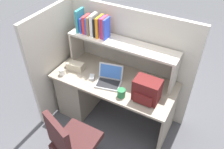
{
  "coord_description": "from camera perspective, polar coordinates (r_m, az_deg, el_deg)",
  "views": [
    {
      "loc": [
        1.07,
        -2.0,
        2.67
      ],
      "look_at": [
        0.0,
        -0.05,
        0.85
      ],
      "focal_mm": 37.36,
      "sensor_mm": 36.0,
      "label": 1
    }
  ],
  "objects": [
    {
      "name": "ground_plane",
      "position": [
        3.51,
        0.4,
        -10.34
      ],
      "size": [
        8.0,
        8.0,
        0.0
      ],
      "primitive_type": "plane",
      "color": "#4C4C51"
    },
    {
      "name": "backpack",
      "position": [
        2.67,
        8.5,
        -3.87
      ],
      "size": [
        0.3,
        0.22,
        0.28
      ],
      "color": "#591919",
      "rests_on": "desk"
    },
    {
      "name": "paper_cup",
      "position": [
        3.11,
        -12.18,
        0.63
      ],
      "size": [
        0.08,
        0.08,
        0.08
      ],
      "primitive_type": "cylinder",
      "color": "white",
      "rests_on": "desk"
    },
    {
      "name": "overhead_hutch",
      "position": [
        2.92,
        2.38,
        6.25
      ],
      "size": [
        1.44,
        0.28,
        0.45
      ],
      "color": "#B3A99C",
      "rests_on": "desk"
    },
    {
      "name": "laptop",
      "position": [
        2.92,
        -0.68,
        -1.15
      ],
      "size": [
        0.36,
        0.32,
        0.22
      ],
      "color": "#B7BABF",
      "rests_on": "desk"
    },
    {
      "name": "cubicle_partition_rear",
      "position": [
        3.23,
        3.68,
        3.21
      ],
      "size": [
        1.84,
        0.05,
        1.55
      ],
      "primitive_type": "cube",
      "color": "#BCB5A8",
      "rests_on": "ground_plane"
    },
    {
      "name": "cubicle_partition_left",
      "position": [
        3.33,
        -12.93,
        3.46
      ],
      "size": [
        0.05,
        1.06,
        1.55
      ],
      "primitive_type": "cube",
      "color": "#BCB5A8",
      "rests_on": "ground_plane"
    },
    {
      "name": "computer_mouse",
      "position": [
        3.01,
        -4.92,
        -0.66
      ],
      "size": [
        0.1,
        0.12,
        0.03
      ],
      "primitive_type": "cube",
      "rotation": [
        0.0,
        0.0,
        0.47
      ],
      "color": "silver",
      "rests_on": "desk"
    },
    {
      "name": "desk",
      "position": [
        3.36,
        -5.42,
        -3.38
      ],
      "size": [
        1.6,
        0.7,
        0.73
      ],
      "color": "gray",
      "rests_on": "ground_plane"
    },
    {
      "name": "tissue_box",
      "position": [
        3.17,
        -8.92,
        2.01
      ],
      "size": [
        0.23,
        0.15,
        0.1
      ],
      "primitive_type": "cube",
      "rotation": [
        0.0,
        0.0,
        0.12
      ],
      "color": "#BFB299",
      "rests_on": "desk"
    },
    {
      "name": "snack_canister",
      "position": [
        2.74,
        2.3,
        -4.54
      ],
      "size": [
        0.1,
        0.1,
        0.1
      ],
      "primitive_type": "cylinder",
      "color": "#26723F",
      "rests_on": "desk"
    },
    {
      "name": "office_chair",
      "position": [
        2.77,
        -9.41,
        -17.02
      ],
      "size": [
        0.53,
        0.54,
        0.93
      ],
      "rotation": [
        0.0,
        0.0,
        2.79
      ],
      "color": "black",
      "rests_on": "ground_plane"
    },
    {
      "name": "reference_books_on_shelf",
      "position": [
        2.98,
        -4.63,
        11.98
      ],
      "size": [
        0.42,
        0.18,
        0.3
      ],
      "color": "teal",
      "rests_on": "overhead_hutch"
    }
  ]
}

